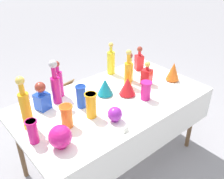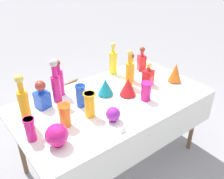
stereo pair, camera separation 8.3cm
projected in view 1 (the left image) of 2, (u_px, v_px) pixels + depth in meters
ground_plane at (112, 159)px, 2.66m from camera, size 40.00×40.00×0.00m
display_table at (115, 106)px, 2.28m from camera, size 1.77×0.98×0.76m
tall_bottle_0 at (129, 69)px, 2.53m from camera, size 0.08×0.08×0.30m
tall_bottle_1 at (111, 61)px, 2.66m from camera, size 0.08×0.08×0.35m
tall_bottle_2 at (25, 107)px, 1.83m from camera, size 0.08×0.08×0.44m
tall_bottle_3 at (128, 72)px, 2.41m from camera, size 0.07×0.07×0.38m
tall_bottle_4 at (59, 82)px, 2.26m from camera, size 0.07×0.07×0.35m
tall_bottle_5 at (55, 84)px, 2.14m from camera, size 0.08×0.08×0.41m
square_decanter_0 at (146, 75)px, 2.48m from camera, size 0.11×0.11×0.24m
square_decanter_1 at (139, 60)px, 2.76m from camera, size 0.11×0.11×0.27m
square_decanter_2 at (42, 97)px, 2.09m from camera, size 0.13×0.13×0.25m
slender_vase_0 at (33, 131)px, 1.73m from camera, size 0.09×0.09×0.18m
slender_vase_1 at (146, 90)px, 2.23m from camera, size 0.10×0.10×0.17m
slender_vase_2 at (91, 105)px, 1.99m from camera, size 0.10×0.10×0.22m
slender_vase_3 at (67, 116)px, 1.88m from camera, size 0.10×0.10×0.19m
slender_vase_4 at (81, 96)px, 2.12m from camera, size 0.09×0.09×0.20m
fluted_vase_0 at (127, 86)px, 2.30m from camera, size 0.15×0.15×0.17m
fluted_vase_1 at (173, 71)px, 2.54m from camera, size 0.14×0.14×0.20m
fluted_vase_2 at (105, 87)px, 2.30m from camera, size 0.15×0.15×0.16m
round_bowl_0 at (60, 137)px, 1.70m from camera, size 0.16×0.16×0.17m
round_bowl_1 at (115, 114)px, 1.96m from camera, size 0.12×0.12×0.13m
price_tag_left at (126, 130)px, 1.86m from camera, size 0.06×0.02×0.04m
cardboard_box_behind_left at (69, 98)px, 3.47m from camera, size 0.42×0.40×0.34m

